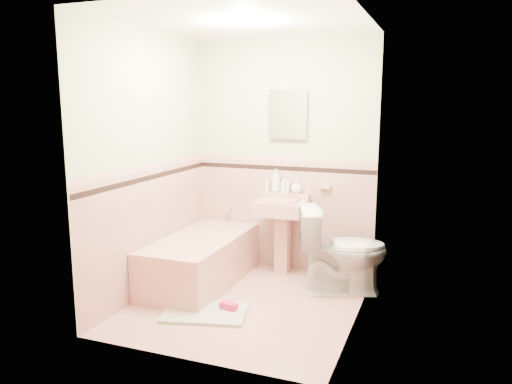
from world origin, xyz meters
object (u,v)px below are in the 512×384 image
(sink, at_px, (281,238))
(medicine_cabinet, at_px, (288,114))
(bathtub, at_px, (201,261))
(shoe, at_px, (229,306))
(soap_bottle_mid, at_px, (286,184))
(toilet, at_px, (343,250))
(soap_bottle_right, at_px, (296,187))
(soap_bottle_left, at_px, (276,181))
(bucket, at_px, (323,269))

(sink, relative_size, medicine_cabinet, 1.68)
(bathtub, relative_size, medicine_cabinet, 3.13)
(sink, relative_size, shoe, 5.28)
(sink, xyz_separation_m, soap_bottle_mid, (-0.01, 0.18, 0.55))
(soap_bottle_mid, relative_size, toilet, 0.23)
(soap_bottle_right, bearing_deg, shoe, -100.20)
(medicine_cabinet, xyz_separation_m, soap_bottle_right, (0.11, -0.03, -0.77))
(soap_bottle_right, height_order, shoe, soap_bottle_right)
(soap_bottle_left, bearing_deg, shoe, -90.08)
(soap_bottle_right, height_order, toilet, soap_bottle_right)
(bathtub, bearing_deg, medicine_cabinet, 47.42)
(soap_bottle_left, height_order, soap_bottle_right, soap_bottle_left)
(soap_bottle_mid, bearing_deg, toilet, -31.60)
(sink, distance_m, soap_bottle_left, 0.62)
(sink, distance_m, soap_bottle_mid, 0.58)
(shoe, bearing_deg, soap_bottle_right, 87.00)
(soap_bottle_mid, height_order, toilet, soap_bottle_mid)
(soap_bottle_mid, bearing_deg, sink, -87.51)
(bathtub, xyz_separation_m, soap_bottle_left, (0.56, 0.71, 0.76))
(soap_bottle_left, bearing_deg, bucket, -17.71)
(bathtub, height_order, sink, sink)
(sink, height_order, bucket, sink)
(toilet, distance_m, shoe, 1.24)
(sink, distance_m, bucket, 0.55)
(soap_bottle_left, relative_size, shoe, 1.66)
(bathtub, height_order, shoe, bathtub)
(toilet, height_order, bucket, toilet)
(shoe, bearing_deg, toilet, 52.49)
(sink, xyz_separation_m, soap_bottle_right, (0.11, 0.18, 0.53))
(bucket, xyz_separation_m, shoe, (-0.59, -1.10, -0.06))
(soap_bottle_mid, bearing_deg, bathtub, -133.43)
(sink, distance_m, shoe, 1.17)
(soap_bottle_mid, bearing_deg, shoe, -94.89)
(soap_bottle_left, distance_m, bucket, 1.07)
(bucket, bearing_deg, soap_bottle_right, 152.37)
(medicine_cabinet, bearing_deg, sink, -90.00)
(medicine_cabinet, bearing_deg, soap_bottle_left, -165.55)
(sink, relative_size, soap_bottle_left, 3.18)
(soap_bottle_left, relative_size, bucket, 1.05)
(sink, bearing_deg, soap_bottle_mid, 92.49)
(bathtub, relative_size, shoe, 9.85)
(medicine_cabinet, xyz_separation_m, soap_bottle_left, (-0.12, -0.03, -0.71))
(shoe, bearing_deg, bathtub, 141.31)
(bucket, bearing_deg, sink, 178.95)
(bathtub, distance_m, shoe, 0.82)
(sink, xyz_separation_m, shoe, (-0.12, -1.11, -0.34))
(soap_bottle_right, distance_m, toilet, 0.91)
(sink, distance_m, soap_bottle_right, 0.57)
(sink, xyz_separation_m, medicine_cabinet, (0.00, 0.21, 1.30))
(toilet, bearing_deg, bucket, 23.53)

